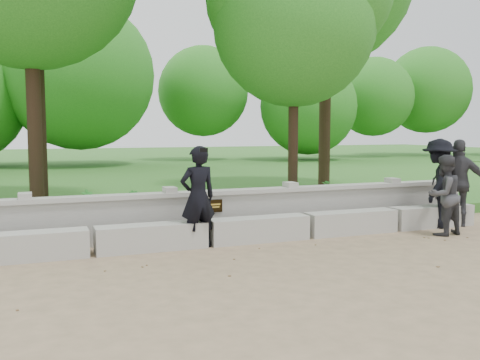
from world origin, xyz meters
The scene contains 12 objects.
ground centered at (0.00, 0.00, 0.00)m, with size 80.00×80.00×0.00m, color #9A7F5E.
lawn centered at (0.00, 14.00, 0.12)m, with size 40.00×22.00×0.25m, color #2D5A1B.
concrete_bench centered at (0.00, 1.90, 0.22)m, with size 11.90×0.45×0.45m.
parapet_wall centered at (0.00, 2.60, 0.46)m, with size 12.50×0.35×0.90m.
man_main centered at (-0.20, 1.80, 0.89)m, with size 0.70×0.63×1.78m.
visitor_left centered at (4.59, 1.12, 0.79)m, with size 0.84×0.70×1.58m.
visitor_mid centered at (5.06, 1.80, 0.94)m, with size 1.38×1.30×1.87m.
visitor_right centered at (5.61, 1.80, 0.93)m, with size 1.06×1.12×1.86m.
tree_near_right centered at (2.82, 4.10, 4.70)m, with size 3.72×3.72×6.32m.
shrub_a centered at (-1.76, 4.93, 0.51)m, with size 0.27×0.18×0.52m, color #297929.
shrub_b centered at (-1.09, 3.30, 0.56)m, with size 0.34×0.28×0.63m, color #297929.
shrub_c centered at (3.47, 3.30, 0.57)m, with size 0.58×0.50×0.65m, color #297929.
Camera 1 is at (-2.88, -7.05, 2.07)m, focal length 40.00 mm.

